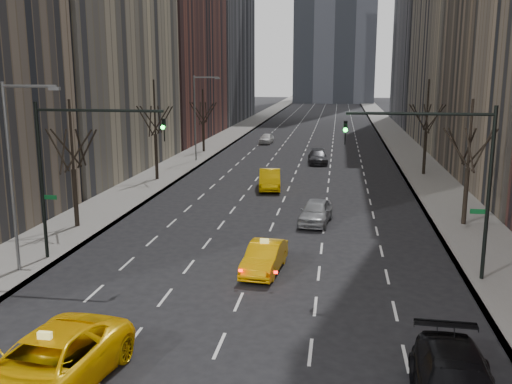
% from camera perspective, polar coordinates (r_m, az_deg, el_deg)
% --- Properties ---
extents(sidewalk_left, '(4.50, 320.00, 0.15)m').
position_cam_1_polar(sidewalk_left, '(86.48, -2.63, 5.68)').
color(sidewalk_left, slate).
rests_on(sidewalk_left, ground).
extents(sidewalk_right, '(4.50, 320.00, 0.15)m').
position_cam_1_polar(sidewalk_right, '(85.34, 13.82, 5.26)').
color(sidewalk_right, slate).
rests_on(sidewalk_right, ground).
extents(tree_lw_b, '(3.36, 3.50, 7.82)m').
position_cam_1_polar(tree_lw_b, '(36.62, -17.78, 2.16)').
color(tree_lw_b, black).
rests_on(tree_lw_b, ground).
extents(tree_lw_c, '(3.36, 3.50, 8.74)m').
position_cam_1_polar(tree_lw_c, '(51.28, -10.01, 5.59)').
color(tree_lw_c, black).
rests_on(tree_lw_c, ground).
extents(tree_lw_d, '(3.36, 3.50, 7.36)m').
position_cam_1_polar(tree_lw_d, '(68.57, -5.30, 6.91)').
color(tree_lw_d, black).
rests_on(tree_lw_d, ground).
extents(tree_rw_b, '(3.36, 3.50, 7.82)m').
position_cam_1_polar(tree_rw_b, '(37.74, 20.41, 2.26)').
color(tree_rw_b, black).
rests_on(tree_rw_b, ground).
extents(tree_rw_c, '(3.36, 3.50, 8.74)m').
position_cam_1_polar(tree_rw_c, '(55.27, 16.63, 5.73)').
color(tree_rw_c, black).
rests_on(tree_rw_c, ground).
extents(traffic_mast_left, '(6.69, 0.39, 8.00)m').
position_cam_1_polar(traffic_mast_left, '(29.76, -17.99, 3.44)').
color(traffic_mast_left, black).
rests_on(traffic_mast_left, ground).
extents(traffic_mast_right, '(6.69, 0.39, 8.00)m').
position_cam_1_polar(traffic_mast_right, '(27.21, 19.01, 2.61)').
color(traffic_mast_right, black).
rests_on(traffic_mast_right, ground).
extents(streetlight_near, '(2.83, 0.22, 9.00)m').
position_cam_1_polar(streetlight_near, '(28.84, -22.83, 3.08)').
color(streetlight_near, slate).
rests_on(streetlight_near, ground).
extents(streetlight_far, '(2.83, 0.22, 9.00)m').
position_cam_1_polar(streetlight_far, '(61.36, -5.81, 8.23)').
color(streetlight_far, slate).
rests_on(streetlight_far, ground).
extents(taxi_suv, '(3.77, 6.81, 1.80)m').
position_cam_1_polar(taxi_suv, '(19.04, -20.24, -16.07)').
color(taxi_suv, '#FFC205').
rests_on(taxi_suv, ground).
extents(taxi_sedan, '(1.96, 4.52, 1.45)m').
position_cam_1_polar(taxi_sedan, '(27.95, 0.84, -6.56)').
color(taxi_sedan, '#FFB005').
rests_on(taxi_sedan, ground).
extents(silver_sedan_ahead, '(2.31, 4.67, 1.53)m').
position_cam_1_polar(silver_sedan_ahead, '(36.84, 5.99, -1.96)').
color(silver_sedan_ahead, '#93969A').
rests_on(silver_sedan_ahead, ground).
extents(far_taxi, '(2.30, 5.09, 1.62)m').
position_cam_1_polar(far_taxi, '(47.21, 1.38, 1.26)').
color(far_taxi, '#FFC105').
rests_on(far_taxi, ground).
extents(far_suv_grey, '(2.36, 4.97, 1.40)m').
position_cam_1_polar(far_suv_grey, '(60.83, 6.20, 3.52)').
color(far_suv_grey, '#2E2F34').
rests_on(far_suv_grey, ground).
extents(far_car_white, '(1.83, 4.03, 1.34)m').
position_cam_1_polar(far_car_white, '(77.18, 1.04, 5.37)').
color(far_car_white, white).
rests_on(far_car_white, ground).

